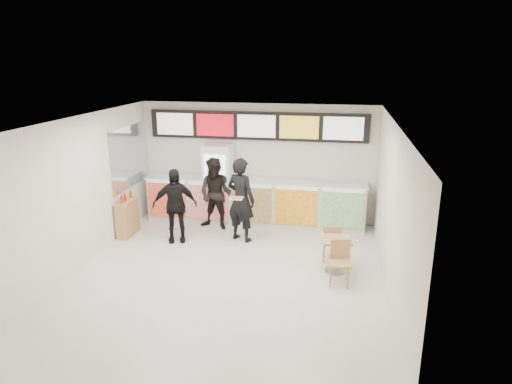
% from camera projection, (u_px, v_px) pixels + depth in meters
% --- Properties ---
extents(floor, '(7.00, 7.00, 0.00)m').
position_uv_depth(floor, '(224.00, 277.00, 8.82)').
color(floor, beige).
rests_on(floor, ground).
extents(ceiling, '(7.00, 7.00, 0.00)m').
position_uv_depth(ceiling, '(221.00, 122.00, 7.96)').
color(ceiling, white).
rests_on(ceiling, wall_back).
extents(wall_back, '(6.00, 0.00, 6.00)m').
position_uv_depth(wall_back, '(257.00, 162.00, 11.69)').
color(wall_back, silver).
rests_on(wall_back, floor).
extents(wall_left, '(0.00, 7.00, 7.00)m').
position_uv_depth(wall_left, '(74.00, 195.00, 8.92)').
color(wall_left, silver).
rests_on(wall_left, floor).
extents(wall_right, '(0.00, 7.00, 7.00)m').
position_uv_depth(wall_right, '(391.00, 214.00, 7.86)').
color(wall_right, silver).
rests_on(wall_right, floor).
extents(service_counter, '(5.56, 0.77, 1.14)m').
position_uv_depth(service_counter, '(254.00, 202.00, 11.57)').
color(service_counter, silver).
rests_on(service_counter, floor).
extents(menu_board, '(5.50, 0.14, 0.70)m').
position_uv_depth(menu_board, '(257.00, 126.00, 11.34)').
color(menu_board, black).
rests_on(menu_board, wall_back).
extents(drinks_fridge, '(0.70, 0.67, 2.00)m').
position_uv_depth(drinks_fridge, '(219.00, 183.00, 11.63)').
color(drinks_fridge, white).
rests_on(drinks_fridge, floor).
extents(mirror_panel, '(0.01, 2.00, 1.50)m').
position_uv_depth(mirror_panel, '(130.00, 157.00, 11.16)').
color(mirror_panel, '#B2B7BF').
rests_on(mirror_panel, wall_left).
extents(customer_main, '(0.84, 0.71, 1.95)m').
position_uv_depth(customer_main, '(241.00, 200.00, 10.37)').
color(customer_main, black).
rests_on(customer_main, floor).
extents(customer_left, '(0.97, 0.81, 1.77)m').
position_uv_depth(customer_left, '(216.00, 194.00, 11.12)').
color(customer_left, black).
rests_on(customer_left, floor).
extents(customer_mid, '(1.09, 0.70, 1.72)m').
position_uv_depth(customer_mid, '(175.00, 205.00, 10.35)').
color(customer_mid, black).
rests_on(customer_mid, floor).
extents(pizza_slice, '(0.36, 0.36, 0.02)m').
position_uv_depth(pizza_slice, '(236.00, 198.00, 9.89)').
color(pizza_slice, beige).
rests_on(pizza_slice, customer_main).
extents(cafe_table, '(0.65, 1.47, 0.83)m').
position_uv_depth(cafe_table, '(336.00, 249.00, 8.93)').
color(cafe_table, tan).
rests_on(cafe_table, floor).
extents(condiment_ledge, '(0.31, 0.76, 1.02)m').
position_uv_depth(condiment_ledge, '(127.00, 217.00, 10.83)').
color(condiment_ledge, tan).
rests_on(condiment_ledge, floor).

